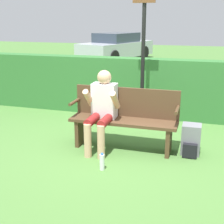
% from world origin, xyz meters
% --- Properties ---
extents(ground_plane, '(40.00, 40.00, 0.00)m').
position_xyz_m(ground_plane, '(0.00, 0.00, 0.00)').
color(ground_plane, '#4C7A38').
extents(hedge_back, '(12.00, 0.37, 1.19)m').
position_xyz_m(hedge_back, '(0.00, 1.81, 0.59)').
color(hedge_back, '#337033').
rests_on(hedge_back, ground).
extents(park_bench, '(1.64, 0.42, 0.93)m').
position_xyz_m(park_bench, '(0.00, 0.06, 0.48)').
color(park_bench, '#513823').
rests_on(park_bench, ground).
extents(person_seated, '(0.51, 0.65, 1.21)m').
position_xyz_m(person_seated, '(-0.31, -0.08, 0.67)').
color(person_seated, silver).
rests_on(person_seated, ground).
extents(backpack, '(0.27, 0.33, 0.46)m').
position_xyz_m(backpack, '(1.02, 0.09, 0.22)').
color(backpack, slate).
rests_on(backpack, ground).
extents(water_bottle, '(0.07, 0.07, 0.24)m').
position_xyz_m(water_bottle, '(-0.09, -0.78, 0.11)').
color(water_bottle, white).
rests_on(water_bottle, ground).
extents(signpost, '(0.39, 0.09, 2.48)m').
position_xyz_m(signpost, '(0.04, 1.20, 1.40)').
color(signpost, black).
rests_on(signpost, ground).
extents(parked_car, '(2.96, 4.51, 1.30)m').
position_xyz_m(parked_car, '(-3.04, 10.31, 0.63)').
color(parked_car, '#B7BCC6').
rests_on(parked_car, ground).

